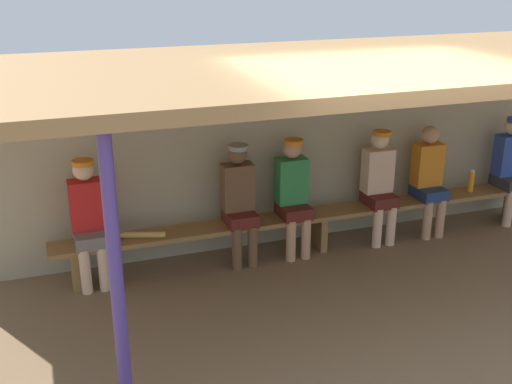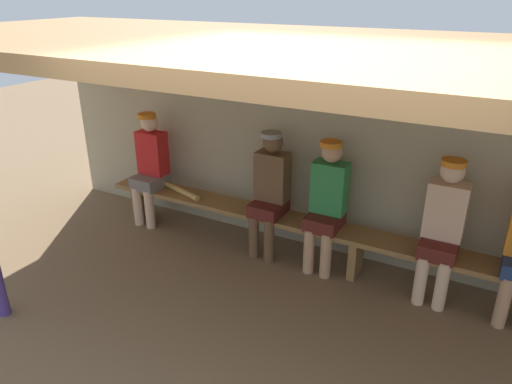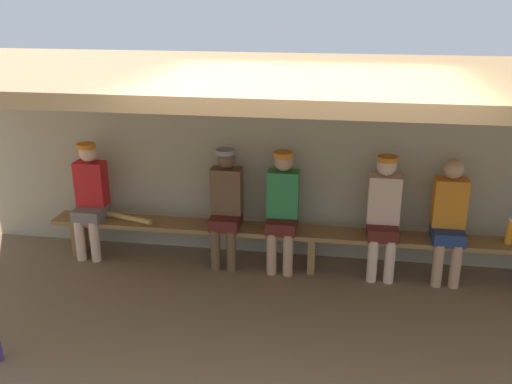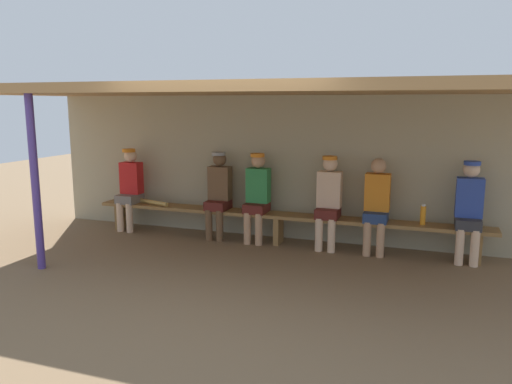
{
  "view_description": "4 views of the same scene",
  "coord_description": "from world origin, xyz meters",
  "px_view_note": "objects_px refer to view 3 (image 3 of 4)",
  "views": [
    {
      "loc": [
        -2.87,
        -4.53,
        3.24
      ],
      "look_at": [
        -0.88,
        1.27,
        0.91
      ],
      "focal_mm": 44.32,
      "sensor_mm": 36.0,
      "label": 1
    },
    {
      "loc": [
        1.08,
        -2.52,
        2.67
      ],
      "look_at": [
        -0.86,
        1.05,
        0.92
      ],
      "focal_mm": 33.43,
      "sensor_mm": 36.0,
      "label": 2
    },
    {
      "loc": [
        0.28,
        -4.24,
        2.97
      ],
      "look_at": [
        -0.6,
        1.32,
        0.97
      ],
      "focal_mm": 40.04,
      "sensor_mm": 36.0,
      "label": 3
    },
    {
      "loc": [
        2.09,
        -5.4,
        2.09
      ],
      "look_at": [
        -0.28,
        1.32,
        0.81
      ],
      "focal_mm": 35.02,
      "sensor_mm": 36.0,
      "label": 4
    }
  ],
  "objects_px": {
    "player_shirtless_tan": "(384,211)",
    "player_with_sunglasses": "(90,194)",
    "player_in_blue": "(226,202)",
    "player_middle": "(449,216)",
    "player_in_white": "(282,205)",
    "baseball_bat": "(124,217)",
    "bench": "(312,237)",
    "water_bottle_orange": "(509,232)"
  },
  "relations": [
    {
      "from": "water_bottle_orange",
      "to": "player_middle",
      "type": "bearing_deg",
      "value": 179.91
    },
    {
      "from": "player_in_blue",
      "to": "player_in_white",
      "type": "height_order",
      "value": "same"
    },
    {
      "from": "baseball_bat",
      "to": "player_with_sunglasses",
      "type": "bearing_deg",
      "value": -162.88
    },
    {
      "from": "player_shirtless_tan",
      "to": "player_in_white",
      "type": "bearing_deg",
      "value": 180.0
    },
    {
      "from": "player_with_sunglasses",
      "to": "player_middle",
      "type": "xyz_separation_m",
      "value": [
        3.99,
        -0.0,
        -0.02
      ]
    },
    {
      "from": "player_middle",
      "to": "baseball_bat",
      "type": "distance_m",
      "value": 3.61
    },
    {
      "from": "player_middle",
      "to": "water_bottle_orange",
      "type": "xyz_separation_m",
      "value": [
        0.62,
        -0.0,
        -0.13
      ]
    },
    {
      "from": "player_in_white",
      "to": "player_middle",
      "type": "bearing_deg",
      "value": -0.02
    },
    {
      "from": "bench",
      "to": "water_bottle_orange",
      "type": "xyz_separation_m",
      "value": [
        2.04,
        0.0,
        0.21
      ]
    },
    {
      "from": "player_shirtless_tan",
      "to": "bench",
      "type": "bearing_deg",
      "value": -179.73
    },
    {
      "from": "player_with_sunglasses",
      "to": "baseball_bat",
      "type": "bearing_deg",
      "value": -0.53
    },
    {
      "from": "player_shirtless_tan",
      "to": "player_with_sunglasses",
      "type": "relative_size",
      "value": 1.0
    },
    {
      "from": "bench",
      "to": "player_in_blue",
      "type": "xyz_separation_m",
      "value": [
        -0.97,
        0.0,
        0.36
      ]
    },
    {
      "from": "player_in_blue",
      "to": "player_with_sunglasses",
      "type": "distance_m",
      "value": 1.6
    },
    {
      "from": "player_in_white",
      "to": "player_in_blue",
      "type": "bearing_deg",
      "value": 180.0
    },
    {
      "from": "player_in_blue",
      "to": "player_with_sunglasses",
      "type": "relative_size",
      "value": 1.0
    },
    {
      "from": "player_middle",
      "to": "water_bottle_orange",
      "type": "bearing_deg",
      "value": -0.09
    },
    {
      "from": "bench",
      "to": "player_middle",
      "type": "height_order",
      "value": "player_middle"
    },
    {
      "from": "player_with_sunglasses",
      "to": "water_bottle_orange",
      "type": "height_order",
      "value": "player_with_sunglasses"
    },
    {
      "from": "bench",
      "to": "baseball_bat",
      "type": "bearing_deg",
      "value": -180.0
    },
    {
      "from": "player_shirtless_tan",
      "to": "baseball_bat",
      "type": "height_order",
      "value": "player_shirtless_tan"
    },
    {
      "from": "player_in_white",
      "to": "player_shirtless_tan",
      "type": "bearing_deg",
      "value": 0.0
    },
    {
      "from": "player_middle",
      "to": "player_in_white",
      "type": "height_order",
      "value": "player_in_white"
    },
    {
      "from": "water_bottle_orange",
      "to": "bench",
      "type": "bearing_deg",
      "value": -179.94
    },
    {
      "from": "player_in_blue",
      "to": "player_middle",
      "type": "height_order",
      "value": "player_in_blue"
    },
    {
      "from": "bench",
      "to": "player_in_white",
      "type": "distance_m",
      "value": 0.49
    },
    {
      "from": "bench",
      "to": "player_shirtless_tan",
      "type": "bearing_deg",
      "value": 0.27
    },
    {
      "from": "player_with_sunglasses",
      "to": "player_in_blue",
      "type": "bearing_deg",
      "value": 0.0
    },
    {
      "from": "player_middle",
      "to": "baseball_bat",
      "type": "xyz_separation_m",
      "value": [
        -3.6,
        -0.0,
        -0.24
      ]
    },
    {
      "from": "player_shirtless_tan",
      "to": "player_in_blue",
      "type": "relative_size",
      "value": 1.0
    },
    {
      "from": "player_in_blue",
      "to": "baseball_bat",
      "type": "xyz_separation_m",
      "value": [
        -1.21,
        -0.0,
        -0.25
      ]
    },
    {
      "from": "player_shirtless_tan",
      "to": "water_bottle_orange",
      "type": "height_order",
      "value": "player_shirtless_tan"
    },
    {
      "from": "player_in_blue",
      "to": "player_middle",
      "type": "xyz_separation_m",
      "value": [
        2.39,
        -0.0,
        -0.02
      ]
    },
    {
      "from": "player_in_blue",
      "to": "player_middle",
      "type": "bearing_deg",
      "value": -0.01
    },
    {
      "from": "player_in_blue",
      "to": "baseball_bat",
      "type": "height_order",
      "value": "player_in_blue"
    },
    {
      "from": "water_bottle_orange",
      "to": "baseball_bat",
      "type": "bearing_deg",
      "value": -179.97
    },
    {
      "from": "bench",
      "to": "player_with_sunglasses",
      "type": "bearing_deg",
      "value": 179.92
    },
    {
      "from": "player_in_blue",
      "to": "player_with_sunglasses",
      "type": "height_order",
      "value": "same"
    },
    {
      "from": "water_bottle_orange",
      "to": "player_with_sunglasses",
      "type": "bearing_deg",
      "value": 179.98
    },
    {
      "from": "bench",
      "to": "player_in_blue",
      "type": "bearing_deg",
      "value": 179.79
    },
    {
      "from": "player_in_blue",
      "to": "water_bottle_orange",
      "type": "relative_size",
      "value": 4.8
    },
    {
      "from": "bench",
      "to": "baseball_bat",
      "type": "height_order",
      "value": "baseball_bat"
    }
  ]
}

